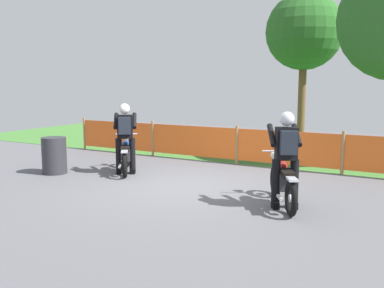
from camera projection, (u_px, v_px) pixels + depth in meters
ground at (186, 186)px, 9.11m from camera, size 24.00×24.00×0.02m
grass_verge at (279, 146)px, 14.67m from camera, size 24.00×7.39×0.01m
barrier_fence at (237, 144)px, 11.40m from camera, size 10.95×0.08×1.05m
tree_leftmost at (304, 32)px, 15.45m from camera, size 2.79×2.79×5.42m
motorcycle_lead at (126, 155)px, 10.43m from camera, size 1.17×1.59×0.89m
motorcycle_trailing at (282, 181)px, 7.60m from camera, size 1.04×1.71×0.90m
rider_lead at (125, 135)px, 10.16m from camera, size 0.72×0.79×1.69m
rider_trailing at (286, 154)px, 7.32m from camera, size 0.71×0.79×1.69m
oil_drum at (54, 155)px, 10.26m from camera, size 0.58×0.58×0.88m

